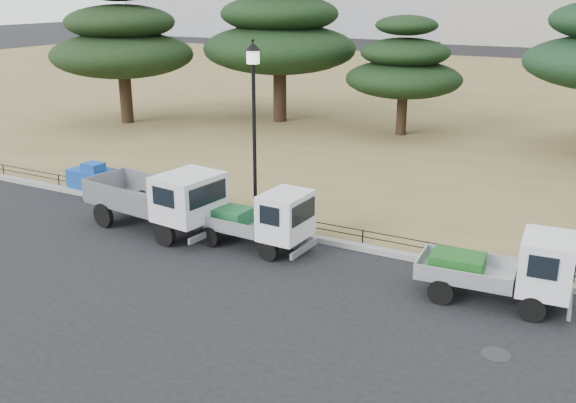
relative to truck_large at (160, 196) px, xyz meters
The scene contains 13 objects.
ground 4.24m from the truck_large, 16.46° to the right, with size 220.00×220.00×0.00m, color black.
lawn 29.72m from the truck_large, 82.40° to the left, with size 120.00×56.00×0.15m, color olive.
curb 4.31m from the truck_large, 20.11° to the left, with size 120.00×0.25×0.16m, color gray.
truck_large is the anchor object (origin of this frame).
truck_kei_front 3.40m from the truck_large, ahead, with size 3.40×1.59×1.77m.
truck_kei_rear 10.10m from the truck_large, ahead, with size 3.49×1.69×1.78m.
street_lamp 3.96m from the truck_large, 37.10° to the left, with size 0.49×0.49×5.42m.
pipe_fence 4.29m from the truck_large, 22.02° to the left, with size 38.00×0.04×0.40m.
tarp_pile 5.18m from the truck_large, 157.73° to the left, with size 1.54×1.18×0.98m.
manhole 10.75m from the truck_large, 12.76° to the right, with size 0.60×0.60×0.01m, color #2D2D30.
pine_west_far 17.14m from the truck_large, 135.18° to the left, with size 7.45×7.45×7.52m.
pine_west_near 17.18m from the truck_large, 106.63° to the left, with size 8.12×8.12×8.12m.
pine_center_left 16.23m from the truck_large, 82.31° to the left, with size 5.63×5.63×5.73m.
Camera 1 is at (8.18, -13.13, 6.99)m, focal length 40.00 mm.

